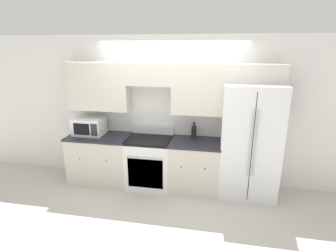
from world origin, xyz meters
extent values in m
plane|color=beige|center=(0.00, 0.00, 0.00)|extent=(12.00, 12.00, 0.00)
cube|color=white|center=(0.00, 0.66, 1.30)|extent=(8.00, 0.06, 2.60)
cube|color=beige|center=(-1.25, 0.46, 1.74)|extent=(1.08, 0.33, 0.83)
cube|color=beige|center=(-0.33, 0.46, 1.97)|extent=(0.76, 0.33, 0.37)
cube|color=beige|center=(0.92, 0.46, 1.74)|extent=(1.75, 0.33, 0.83)
cube|color=beige|center=(-1.25, 0.31, 0.42)|extent=(1.08, 0.62, 0.85)
cube|color=#23232D|center=(-1.25, 0.31, 0.86)|extent=(1.11, 0.64, 0.03)
sphere|color=black|center=(-1.49, 0.00, 0.55)|extent=(0.03, 0.03, 0.03)
sphere|color=black|center=(-1.01, 0.00, 0.55)|extent=(0.03, 0.03, 0.03)
cube|color=beige|center=(0.46, 0.31, 0.42)|extent=(0.83, 0.62, 0.85)
cube|color=#23232D|center=(0.46, 0.31, 0.86)|extent=(0.86, 0.64, 0.03)
sphere|color=black|center=(0.28, 0.00, 0.55)|extent=(0.03, 0.03, 0.03)
sphere|color=black|center=(0.65, 0.00, 0.55)|extent=(0.03, 0.03, 0.03)
cube|color=white|center=(-0.33, 0.31, 0.42)|extent=(0.76, 0.62, 0.84)
cube|color=black|center=(-0.33, 0.01, 0.38)|extent=(0.60, 0.01, 0.54)
cube|color=black|center=(-0.33, 0.31, 0.86)|extent=(0.76, 0.62, 0.04)
cube|color=white|center=(-0.33, 0.59, 0.96)|extent=(0.76, 0.04, 0.16)
cylinder|color=silver|center=(-0.33, -0.02, 0.66)|extent=(0.60, 0.02, 0.02)
cube|color=white|center=(1.34, 0.36, 0.93)|extent=(0.91, 0.73, 1.87)
cube|color=black|center=(1.34, 0.00, 0.93)|extent=(0.01, 0.01, 1.72)
cylinder|color=#B7B7BC|center=(1.30, -0.02, 1.03)|extent=(0.02, 0.02, 1.03)
cylinder|color=#B7B7BC|center=(1.37, -0.02, 1.03)|extent=(0.02, 0.02, 1.03)
cube|color=white|center=(-1.45, 0.36, 1.03)|extent=(0.53, 0.39, 0.31)
cube|color=black|center=(-1.50, 0.16, 1.03)|extent=(0.29, 0.01, 0.20)
cube|color=#262628|center=(-1.27, 0.16, 1.03)|extent=(0.12, 0.01, 0.21)
cylinder|color=black|center=(0.42, 0.53, 0.98)|extent=(0.09, 0.09, 0.20)
cylinder|color=black|center=(0.42, 0.53, 1.11)|extent=(0.04, 0.04, 0.05)
cylinder|color=black|center=(0.42, 0.53, 1.14)|extent=(0.04, 0.04, 0.02)
camera|label=1|loc=(0.76, -3.81, 2.41)|focal=28.00mm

